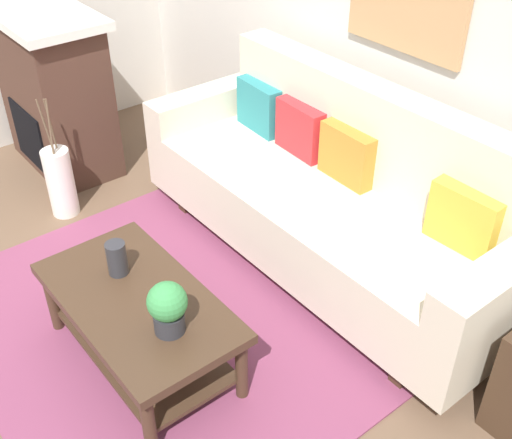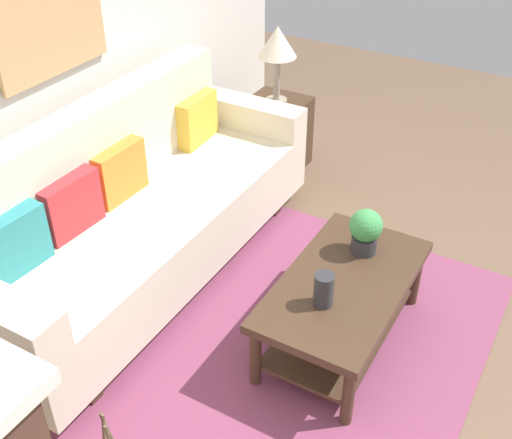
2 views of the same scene
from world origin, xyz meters
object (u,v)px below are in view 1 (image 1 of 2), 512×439
object	(u,v)px
potted_plant_tabletop	(168,307)
floor_vase	(61,182)
coffee_table	(139,315)
fireplace	(55,91)
throw_pillow_orange	(348,155)
throw_pillow_crimson	(301,129)
couch	(329,198)
throw_pillow_teal	(260,107)
throw_pillow_mustard	(464,218)
tabletop_vase	(117,258)

from	to	relation	value
potted_plant_tabletop	floor_vase	xyz separation A→B (m)	(-1.77, 0.24, -0.33)
coffee_table	fireplace	xyz separation A→B (m)	(-2.10, 0.56, 0.27)
throw_pillow_orange	floor_vase	bearing A→B (deg)	-140.98
throw_pillow_crimson	coffee_table	xyz separation A→B (m)	(0.44, -1.43, -0.37)
coffee_table	fireplace	bearing A→B (deg)	165.09
potted_plant_tabletop	fireplace	distance (m)	2.45
potted_plant_tabletop	floor_vase	bearing A→B (deg)	172.16
fireplace	floor_vase	distance (m)	0.77
couch	throw_pillow_teal	distance (m)	0.84
fireplace	couch	bearing A→B (deg)	19.80
throw_pillow_crimson	coffee_table	size ratio (longest dim) A/B	0.33
throw_pillow_mustard	coffee_table	xyz separation A→B (m)	(-0.76, -1.43, -0.37)
couch	coffee_table	world-z (taller)	couch
tabletop_vase	floor_vase	world-z (taller)	tabletop_vase
tabletop_vase	potted_plant_tabletop	distance (m)	0.50
throw_pillow_crimson	potted_plant_tabletop	distance (m)	1.59
throw_pillow_orange	coffee_table	distance (m)	1.47
throw_pillow_mustard	floor_vase	size ratio (longest dim) A/B	0.76
potted_plant_tabletop	fireplace	world-z (taller)	fireplace
throw_pillow_mustard	tabletop_vase	xyz separation A→B (m)	(-0.97, -1.40, -0.16)
throw_pillow_mustard	potted_plant_tabletop	bearing A→B (deg)	-108.68
couch	throw_pillow_crimson	world-z (taller)	couch
throw_pillow_orange	tabletop_vase	distance (m)	1.42
potted_plant_tabletop	throw_pillow_orange	bearing A→B (deg)	102.73
throw_pillow_mustard	couch	bearing A→B (deg)	-171.17
throw_pillow_crimson	floor_vase	xyz separation A→B (m)	(-1.05, -1.17, -0.44)
throw_pillow_teal	throw_pillow_orange	distance (m)	0.80
coffee_table	tabletop_vase	size ratio (longest dim) A/B	6.15
throw_pillow_mustard	floor_vase	bearing A→B (deg)	-152.43
throw_pillow_orange	floor_vase	world-z (taller)	throw_pillow_orange
throw_pillow_crimson	throw_pillow_mustard	bearing A→B (deg)	0.00
throw_pillow_mustard	fireplace	bearing A→B (deg)	-163.15
throw_pillow_crimson	couch	bearing A→B (deg)	-17.26
throw_pillow_crimson	fireplace	world-z (taller)	fireplace
throw_pillow_teal	throw_pillow_mustard	bearing A→B (deg)	0.00
throw_pillow_crimson	throw_pillow_orange	bearing A→B (deg)	0.00
couch	potted_plant_tabletop	size ratio (longest dim) A/B	9.54
couch	throw_pillow_orange	world-z (taller)	couch
throw_pillow_teal	coffee_table	size ratio (longest dim) A/B	0.33
throw_pillow_teal	floor_vase	world-z (taller)	throw_pillow_teal
floor_vase	throw_pillow_orange	bearing A→B (deg)	39.02
throw_pillow_teal	tabletop_vase	size ratio (longest dim) A/B	2.01
couch	throw_pillow_orange	distance (m)	0.28
couch	tabletop_vase	world-z (taller)	couch
couch	throw_pillow_mustard	xyz separation A→B (m)	(0.80, 0.12, 0.25)
throw_pillow_teal	potted_plant_tabletop	size ratio (longest dim) A/B	1.37
throw_pillow_crimson	throw_pillow_orange	world-z (taller)	same
fireplace	floor_vase	size ratio (longest dim) A/B	2.44
throw_pillow_teal	fireplace	bearing A→B (deg)	-145.60
couch	potted_plant_tabletop	bearing A→B (deg)	-76.09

